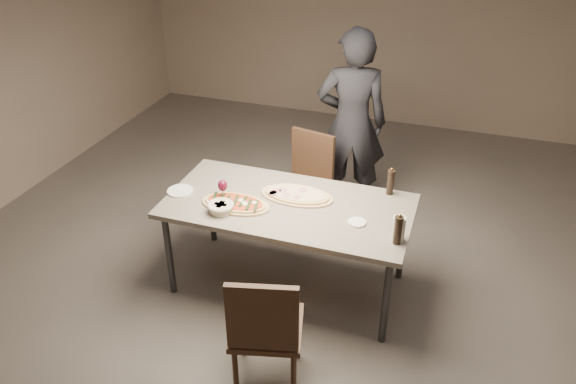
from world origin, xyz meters
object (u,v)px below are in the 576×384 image
(bread_basket, at_px, (221,207))
(carafe, at_px, (399,229))
(chair_near, at_px, (265,327))
(zucchini_pizza, at_px, (236,203))
(dining_table, at_px, (288,210))
(ham_pizza, at_px, (297,195))
(chair_far, at_px, (306,178))
(diner, at_px, (351,124))
(pepper_mill_left, at_px, (391,182))

(bread_basket, height_order, carafe, carafe)
(chair_near, bearing_deg, zucchini_pizza, 108.14)
(dining_table, height_order, ham_pizza, ham_pizza)
(dining_table, height_order, chair_far, chair_far)
(zucchini_pizza, distance_m, bread_basket, 0.13)
(bread_basket, bearing_deg, ham_pizza, 39.61)
(dining_table, distance_m, carafe, 0.87)
(dining_table, distance_m, chair_near, 1.04)
(chair_near, bearing_deg, chair_far, 85.16)
(bread_basket, bearing_deg, diner, 69.08)
(zucchini_pizza, bearing_deg, diner, 87.44)
(pepper_mill_left, bearing_deg, zucchini_pizza, -153.18)
(pepper_mill_left, xyz_separation_m, chair_near, (-0.48, -1.38, -0.34))
(pepper_mill_left, distance_m, diner, 1.03)
(chair_near, bearing_deg, diner, 76.37)
(dining_table, relative_size, pepper_mill_left, 8.11)
(zucchini_pizza, bearing_deg, chair_near, -39.95)
(ham_pizza, xyz_separation_m, diner, (0.14, 1.16, 0.11))
(chair_near, bearing_deg, bread_basket, 115.07)
(chair_far, height_order, diner, diner)
(bread_basket, xyz_separation_m, chair_far, (0.31, 1.09, -0.28))
(zucchini_pizza, height_order, chair_far, chair_far)
(chair_near, bearing_deg, pepper_mill_left, 56.52)
(pepper_mill_left, bearing_deg, chair_far, 150.04)
(carafe, height_order, diner, diner)
(dining_table, xyz_separation_m, pepper_mill_left, (0.68, 0.38, 0.16))
(bread_basket, xyz_separation_m, carafe, (1.25, 0.05, 0.05))
(dining_table, relative_size, chair_far, 1.99)
(bread_basket, bearing_deg, chair_far, 74.22)
(pepper_mill_left, relative_size, chair_near, 0.24)
(bread_basket, relative_size, diner, 0.11)
(dining_table, distance_m, chair_far, 0.86)
(zucchini_pizza, relative_size, chair_far, 0.57)
(pepper_mill_left, height_order, diner, diner)
(chair_near, xyz_separation_m, chair_far, (-0.31, 1.84, -0.01))
(chair_near, bearing_deg, carafe, 37.34)
(zucchini_pizza, bearing_deg, pepper_mill_left, 44.40)
(zucchini_pizza, xyz_separation_m, pepper_mill_left, (1.03, 0.52, 0.09))
(pepper_mill_left, distance_m, carafe, 0.60)
(carafe, bearing_deg, ham_pizza, 158.37)
(dining_table, bearing_deg, chair_far, 97.64)
(ham_pizza, relative_size, bread_basket, 2.88)
(bread_basket, relative_size, chair_near, 0.21)
(ham_pizza, relative_size, carafe, 3.09)
(ham_pizza, distance_m, pepper_mill_left, 0.70)
(zucchini_pizza, xyz_separation_m, carafe, (1.18, -0.06, 0.07))
(zucchini_pizza, distance_m, carafe, 1.19)
(pepper_mill_left, xyz_separation_m, carafe, (0.15, -0.58, -0.02))
(bread_basket, height_order, diner, diner)
(dining_table, xyz_separation_m, chair_near, (0.20, -1.00, -0.18))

